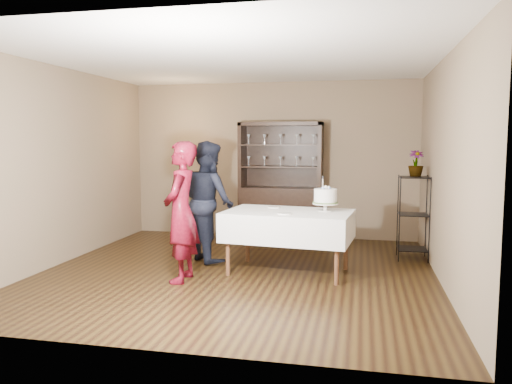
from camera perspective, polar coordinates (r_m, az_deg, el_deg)
floor at (r=6.55m, az=-2.13°, el=-9.11°), size 5.00×5.00×0.00m
ceiling at (r=6.40m, az=-2.23°, el=14.91°), size 5.00×5.00×0.00m
back_wall at (r=8.78m, az=1.84°, el=3.66°), size 5.00×0.02×2.70m
wall_left at (r=7.36m, az=-21.42°, el=2.80°), size 0.02×5.00×2.70m
wall_right at (r=6.21m, az=20.79°, el=2.31°), size 0.02×5.00×2.70m
china_hutch at (r=8.56m, az=2.85°, el=-1.01°), size 1.40×0.48×2.00m
plant_etagere at (r=7.44m, az=17.53°, el=-2.44°), size 0.42×0.42×1.20m
cake_table at (r=6.42m, az=3.72°, el=-3.86°), size 1.69×1.14×0.80m
woman at (r=6.05m, az=-8.56°, el=-2.26°), size 0.44×0.64×1.69m
man at (r=7.07m, az=-5.42°, el=-1.02°), size 1.03×1.04×1.69m
cake at (r=6.42m, az=7.94°, el=-0.58°), size 0.37×0.37×0.45m
plate_near at (r=6.14m, az=3.29°, el=-2.47°), size 0.20×0.20×0.01m
plate_far at (r=6.71m, az=2.07°, el=-1.74°), size 0.20×0.20×0.01m
potted_plant at (r=7.42m, az=17.80°, el=3.14°), size 0.24×0.24×0.37m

